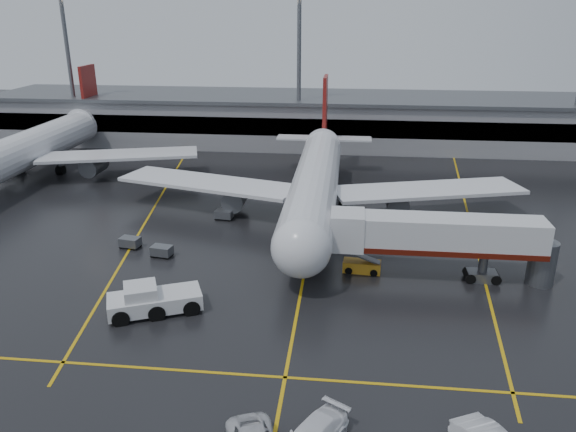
# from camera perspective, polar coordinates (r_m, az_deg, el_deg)

# --- Properties ---
(ground) EXTENTS (220.00, 220.00, 0.00)m
(ground) POSITION_cam_1_polar(r_m,az_deg,el_deg) (57.55, 2.20, -3.12)
(ground) COLOR black
(ground) RESTS_ON ground
(apron_line_centre) EXTENTS (0.25, 90.00, 0.02)m
(apron_line_centre) POSITION_cam_1_polar(r_m,az_deg,el_deg) (57.55, 2.20, -3.11)
(apron_line_centre) COLOR gold
(apron_line_centre) RESTS_ON ground
(apron_line_stop) EXTENTS (60.00, 0.25, 0.02)m
(apron_line_stop) POSITION_cam_1_polar(r_m,az_deg,el_deg) (38.45, -0.30, -16.22)
(apron_line_stop) COLOR gold
(apron_line_stop) RESTS_ON ground
(apron_line_left) EXTENTS (9.99, 69.35, 0.02)m
(apron_line_left) POSITION_cam_1_polar(r_m,az_deg,el_deg) (70.76, -13.55, 0.89)
(apron_line_left) COLOR gold
(apron_line_left) RESTS_ON ground
(apron_line_right) EXTENTS (7.57, 69.64, 0.02)m
(apron_line_right) POSITION_cam_1_polar(r_m,az_deg,el_deg) (68.27, 18.08, -0.29)
(apron_line_right) COLOR gold
(apron_line_right) RESTS_ON ground
(terminal) EXTENTS (122.00, 19.00, 8.60)m
(terminal) POSITION_cam_1_polar(r_m,az_deg,el_deg) (102.37, 4.23, 9.85)
(terminal) COLOR gray
(terminal) RESTS_ON ground
(light_mast_left) EXTENTS (3.00, 1.20, 25.45)m
(light_mast_left) POSITION_cam_1_polar(r_m,az_deg,el_deg) (106.73, -21.54, 14.48)
(light_mast_left) COLOR #595B60
(light_mast_left) RESTS_ON ground
(light_mast_mid) EXTENTS (3.00, 1.20, 25.45)m
(light_mast_mid) POSITION_cam_1_polar(r_m,az_deg,el_deg) (95.42, 1.13, 15.29)
(light_mast_mid) COLOR #595B60
(light_mast_mid) RESTS_ON ground
(main_airliner) EXTENTS (48.80, 45.60, 14.10)m
(main_airliner) POSITION_cam_1_polar(r_m,az_deg,el_deg) (65.21, 2.88, 3.67)
(main_airliner) COLOR silver
(main_airliner) RESTS_ON ground
(second_airliner) EXTENTS (48.80, 45.60, 14.10)m
(second_airliner) POSITION_cam_1_polar(r_m,az_deg,el_deg) (89.20, -24.79, 6.39)
(second_airliner) COLOR silver
(second_airliner) RESTS_ON ground
(jet_bridge) EXTENTS (19.90, 3.40, 6.05)m
(jet_bridge) POSITION_cam_1_polar(r_m,az_deg,el_deg) (51.07, 15.17, -2.22)
(jet_bridge) COLOR silver
(jet_bridge) RESTS_ON ground
(pushback_tractor) EXTENTS (7.90, 5.58, 2.62)m
(pushback_tractor) POSITION_cam_1_polar(r_m,az_deg,el_deg) (46.39, -13.76, -8.42)
(pushback_tractor) COLOR silver
(pushback_tractor) RESTS_ON ground
(belt_loader) EXTENTS (3.58, 1.90, 2.19)m
(belt_loader) POSITION_cam_1_polar(r_m,az_deg,el_deg) (52.38, 7.58, -5.12)
(belt_loader) COLOR orange
(belt_loader) RESTS_ON ground
(baggage_cart_a) EXTENTS (2.18, 1.61, 1.12)m
(baggage_cart_a) POSITION_cam_1_polar(r_m,az_deg,el_deg) (56.35, -12.82, -3.49)
(baggage_cart_a) COLOR #595B60
(baggage_cart_a) RESTS_ON ground
(baggage_cart_b) EXTENTS (2.19, 1.62, 1.12)m
(baggage_cart_b) POSITION_cam_1_polar(r_m,az_deg,el_deg) (59.22, -15.89, -2.58)
(baggage_cart_b) COLOR #595B60
(baggage_cart_b) RESTS_ON ground
(baggage_cart_c) EXTENTS (2.13, 1.51, 1.12)m
(baggage_cart_c) POSITION_cam_1_polar(r_m,az_deg,el_deg) (65.04, -6.58, 0.18)
(baggage_cart_c) COLOR #595B60
(baggage_cart_c) RESTS_ON ground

